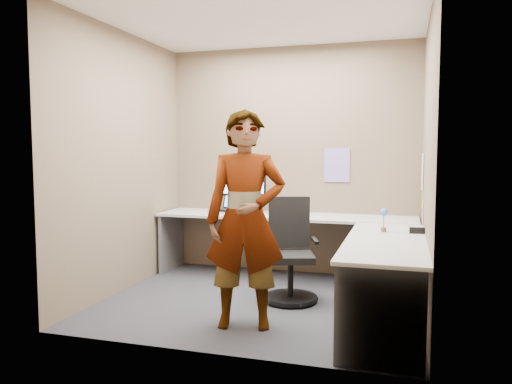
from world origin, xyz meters
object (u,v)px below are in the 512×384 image
(monitor, at_px, (244,183))
(person, at_px, (245,219))
(desk, at_px, (313,238))
(office_chair, at_px, (290,259))

(monitor, relative_size, person, 0.29)
(desk, xyz_separation_m, monitor, (-0.92, 0.55, 0.50))
(office_chair, xyz_separation_m, person, (-0.19, -0.83, 0.50))
(person, bearing_deg, office_chair, 63.32)
(desk, height_order, person, person)
(desk, bearing_deg, monitor, 148.88)
(desk, height_order, monitor, monitor)
(monitor, distance_m, office_chair, 1.28)
(office_chair, distance_m, person, 0.98)
(desk, xyz_separation_m, person, (-0.38, -1.07, 0.31))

